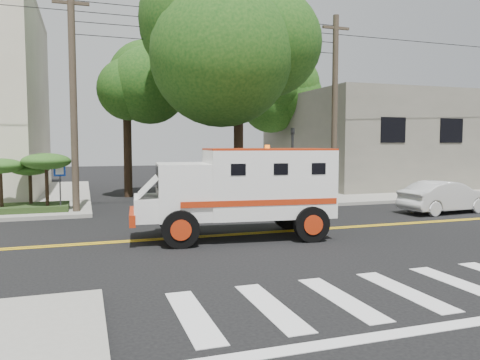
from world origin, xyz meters
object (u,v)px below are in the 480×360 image
object	(u,v)px
parked_sedan	(445,197)
pedestrian_b	(311,179)
armored_truck	(243,187)
pedestrian_a	(331,185)

from	to	relation	value
parked_sedan	pedestrian_b	bearing A→B (deg)	18.91
parked_sedan	pedestrian_b	world-z (taller)	pedestrian_b
armored_truck	pedestrian_a	xyz separation A→B (m)	(6.43, 6.01, -0.61)
parked_sedan	pedestrian_b	xyz separation A→B (m)	(-2.89, 6.53, 0.34)
pedestrian_a	parked_sedan	bearing A→B (deg)	113.80
parked_sedan	pedestrian_a	bearing A→B (deg)	36.45
pedestrian_b	armored_truck	bearing A→B (deg)	93.04
armored_truck	parked_sedan	world-z (taller)	armored_truck
armored_truck	pedestrian_a	distance (m)	8.82
armored_truck	pedestrian_b	world-z (taller)	armored_truck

